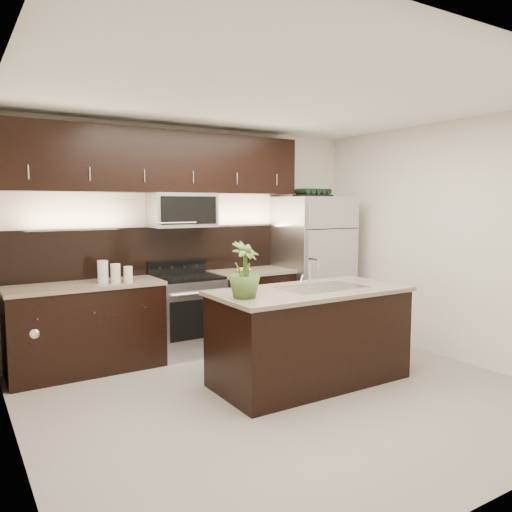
{
  "coord_description": "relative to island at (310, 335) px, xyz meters",
  "views": [
    {
      "loc": [
        -2.61,
        -3.65,
        1.77
      ],
      "look_at": [
        -0.0,
        0.55,
        1.25
      ],
      "focal_mm": 35.0,
      "sensor_mm": 36.0,
      "label": 1
    }
  ],
  "objects": [
    {
      "name": "sink_faucet",
      "position": [
        0.15,
        0.01,
        0.48
      ],
      "size": [
        0.84,
        0.5,
        0.28
      ],
      "color": "silver",
      "rests_on": "island"
    },
    {
      "name": "room_walls",
      "position": [
        -0.51,
        -0.22,
        1.22
      ],
      "size": [
        4.52,
        4.02,
        2.71
      ],
      "color": "silver",
      "rests_on": "ground"
    },
    {
      "name": "bananas",
      "position": [
        0.01,
        1.43,
        0.5
      ],
      "size": [
        0.23,
        0.2,
        0.06
      ],
      "primitive_type": "ellipsoid",
      "rotation": [
        0.0,
        0.0,
        -0.35
      ],
      "color": "yellow",
      "rests_on": "counter_run"
    },
    {
      "name": "plant",
      "position": [
        -0.79,
        -0.06,
        0.72
      ],
      "size": [
        0.37,
        0.37,
        0.5
      ],
      "primitive_type": "imported",
      "rotation": [
        0.0,
        0.0,
        0.39
      ],
      "color": "#416026",
      "rests_on": "island"
    },
    {
      "name": "canisters",
      "position": [
        -1.54,
        1.42,
        0.57
      ],
      "size": [
        0.34,
        0.2,
        0.24
      ],
      "rotation": [
        0.0,
        0.0,
        -0.41
      ],
      "color": "silver",
      "rests_on": "counter_run"
    },
    {
      "name": "wine_rack",
      "position": [
        1.17,
        1.45,
        1.44
      ],
      "size": [
        0.46,
        0.29,
        0.11
      ],
      "color": "black",
      "rests_on": "refrigerator"
    },
    {
      "name": "refrigerator",
      "position": [
        1.17,
        1.45,
        0.46
      ],
      "size": [
        0.9,
        0.81,
        1.87
      ],
      "primitive_type": "cube",
      "color": "#B2B2B7",
      "rests_on": "ground"
    },
    {
      "name": "french_press",
      "position": [
        0.77,
        1.46,
        0.58
      ],
      "size": [
        0.1,
        0.1,
        0.3
      ],
      "rotation": [
        0.0,
        0.0,
        0.16
      ],
      "color": "silver",
      "rests_on": "counter_run"
    },
    {
      "name": "ground",
      "position": [
        -0.4,
        -0.18,
        -0.47
      ],
      "size": [
        4.5,
        4.5,
        0.0
      ],
      "primitive_type": "plane",
      "color": "gray",
      "rests_on": "ground"
    },
    {
      "name": "counter_run",
      "position": [
        -0.85,
        1.51,
        -0.0
      ],
      "size": [
        3.51,
        0.65,
        0.94
      ],
      "color": "black",
      "rests_on": "ground"
    },
    {
      "name": "upper_fixtures",
      "position": [
        -0.83,
        1.66,
        1.67
      ],
      "size": [
        3.49,
        0.4,
        1.66
      ],
      "color": "black",
      "rests_on": "counter_run"
    },
    {
      "name": "island",
      "position": [
        0.0,
        0.0,
        0.0
      ],
      "size": [
        1.96,
        0.96,
        0.94
      ],
      "color": "black",
      "rests_on": "ground"
    }
  ]
}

